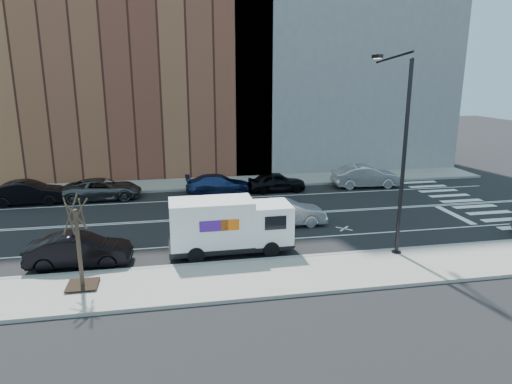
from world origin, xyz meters
name	(u,v)px	position (x,y,z in m)	size (l,w,h in m)	color
ground	(229,217)	(0.00, 0.00, 0.00)	(120.00, 120.00, 0.00)	black
sidewalk_near	(257,278)	(0.00, -8.80, 0.07)	(44.00, 3.60, 0.15)	gray
sidewalk_far	(215,183)	(0.00, 8.80, 0.07)	(44.00, 3.60, 0.15)	gray
curb_near	(250,261)	(0.00, -7.00, 0.08)	(44.00, 0.25, 0.17)	gray
curb_far	(217,188)	(0.00, 7.00, 0.08)	(44.00, 0.25, 0.17)	gray
crosswalk	(468,204)	(16.00, 0.00, 0.00)	(3.00, 14.00, 0.01)	white
road_markings	(229,217)	(0.00, 0.00, 0.00)	(40.00, 8.60, 0.01)	white
bldg_brick	(108,42)	(-8.00, 15.60, 11.00)	(26.00, 10.00, 22.00)	brown
bldg_concrete	(336,21)	(12.00, 15.60, 13.00)	(20.00, 10.00, 26.00)	slate
streetlight	(399,148)	(7.00, -6.91, 5.08)	(0.44, 4.02, 9.34)	black
street_tree	(80,256)	(-7.00, -8.40, 1.45)	(1.20, 1.20, 3.75)	black
fedex_van	(229,225)	(-0.73, -5.60, 1.40)	(5.88, 2.15, 2.67)	black
far_parked_b	(29,193)	(-12.62, 5.34, 0.78)	(1.65, 4.74, 1.56)	black
far_parked_c	(103,189)	(-8.00, 5.70, 0.72)	(2.39, 5.18, 1.44)	#434549
far_parked_d	(219,184)	(0.00, 5.80, 0.69)	(1.93, 4.74, 1.38)	navy
far_parked_e	(277,182)	(4.22, 5.57, 0.72)	(1.70, 4.21, 1.44)	black
far_parked_f	(366,176)	(11.20, 5.61, 0.83)	(1.77, 5.06, 1.67)	#ADACB1
driving_sedan	(286,213)	(2.94, -2.08, 0.75)	(1.58, 4.54, 1.49)	silver
near_parked_rear_a	(80,250)	(-7.50, -5.91, 0.74)	(1.57, 4.49, 1.48)	black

